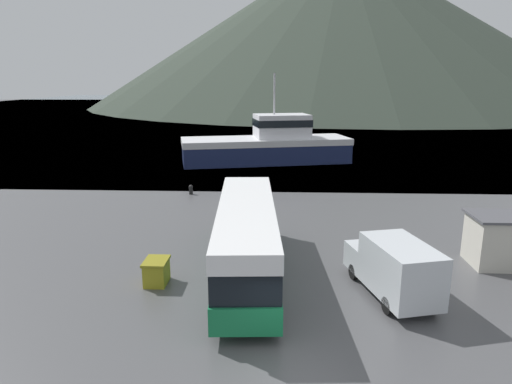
{
  "coord_description": "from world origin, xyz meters",
  "views": [
    {
      "loc": [
        -0.57,
        -12.25,
        8.87
      ],
      "look_at": [
        -1.81,
        15.64,
        2.0
      ],
      "focal_mm": 32.0,
      "sensor_mm": 36.0,
      "label": 1
    }
  ],
  "objects_px": {
    "tour_bus": "(246,236)",
    "fishing_boat": "(268,144)",
    "dock_kiosk": "(501,240)",
    "storage_bin": "(157,272)",
    "delivery_van": "(394,267)"
  },
  "relations": [
    {
      "from": "dock_kiosk",
      "to": "fishing_boat",
      "type": "bearing_deg",
      "value": 112.57
    },
    {
      "from": "storage_bin",
      "to": "dock_kiosk",
      "type": "bearing_deg",
      "value": 10.01
    },
    {
      "from": "fishing_boat",
      "to": "dock_kiosk",
      "type": "distance_m",
      "value": 30.88
    },
    {
      "from": "tour_bus",
      "to": "dock_kiosk",
      "type": "relative_size",
      "value": 4.01
    },
    {
      "from": "delivery_van",
      "to": "dock_kiosk",
      "type": "xyz_separation_m",
      "value": [
        6.06,
        3.65,
        -0.03
      ]
    },
    {
      "from": "fishing_boat",
      "to": "storage_bin",
      "type": "xyz_separation_m",
      "value": [
        -4.44,
        -31.38,
        -1.44
      ]
    },
    {
      "from": "storage_bin",
      "to": "tour_bus",
      "type": "bearing_deg",
      "value": 15.71
    },
    {
      "from": "fishing_boat",
      "to": "storage_bin",
      "type": "height_order",
      "value": "fishing_boat"
    },
    {
      "from": "delivery_van",
      "to": "fishing_boat",
      "type": "distance_m",
      "value": 32.68
    },
    {
      "from": "tour_bus",
      "to": "fishing_boat",
      "type": "bearing_deg",
      "value": 85.73
    },
    {
      "from": "delivery_van",
      "to": "storage_bin",
      "type": "distance_m",
      "value": 10.29
    },
    {
      "from": "tour_bus",
      "to": "delivery_van",
      "type": "bearing_deg",
      "value": -20.12
    },
    {
      "from": "fishing_boat",
      "to": "storage_bin",
      "type": "relative_size",
      "value": 13.81
    },
    {
      "from": "fishing_boat",
      "to": "dock_kiosk",
      "type": "relative_size",
      "value": 6.22
    },
    {
      "from": "tour_bus",
      "to": "storage_bin",
      "type": "xyz_separation_m",
      "value": [
        -3.96,
        -1.11,
        -1.33
      ]
    }
  ]
}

